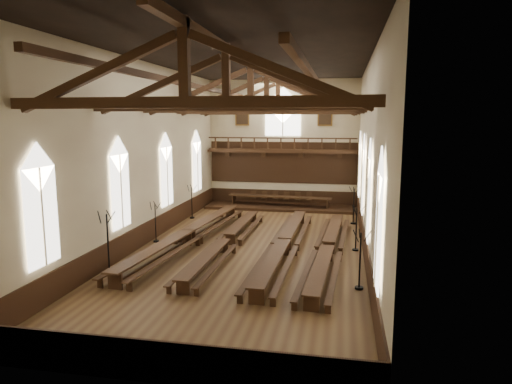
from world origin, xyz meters
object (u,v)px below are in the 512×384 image
(refectory_row_b, at_px, (227,240))
(dais, at_px, (279,207))
(refectory_row_d, at_px, (328,247))
(candelabrum_right_near, at_px, (360,271))
(refectory_row_a, at_px, (189,234))
(candelabrum_left_mid, at_px, (156,230))
(candelabrum_left_far, at_px, (192,208))
(candelabrum_right_mid, at_px, (356,237))
(candelabrum_right_far, at_px, (353,213))
(candelabrum_left_near, at_px, (109,254))
(high_table, at_px, (279,198))
(refectory_row_c, at_px, (284,242))

(refectory_row_b, xyz_separation_m, dais, (1.23, 11.76, -0.41))
(refectory_row_d, xyz_separation_m, candelabrum_right_near, (1.40, -4.17, 0.23))
(refectory_row_a, xyz_separation_m, dais, (3.57, 11.23, -0.50))
(candelabrum_left_mid, bearing_deg, refectory_row_b, -8.08)
(refectory_row_b, bearing_deg, candelabrum_left_far, 121.69)
(refectory_row_b, distance_m, candelabrum_right_mid, 6.87)
(candelabrum_left_mid, bearing_deg, candelabrum_right_mid, 1.79)
(refectory_row_d, relative_size, candelabrum_right_far, 5.66)
(candelabrum_left_far, relative_size, candelabrum_right_far, 0.95)
(refectory_row_d, bearing_deg, candelabrum_right_near, -71.51)
(refectory_row_b, xyz_separation_m, candelabrum_right_near, (6.80, -4.70, 0.26))
(candelabrum_right_mid, bearing_deg, candelabrum_left_mid, -178.21)
(dais, bearing_deg, refectory_row_b, -95.98)
(candelabrum_left_near, relative_size, candelabrum_right_mid, 1.18)
(refectory_row_a, distance_m, high_table, 11.78)
(refectory_row_a, bearing_deg, candelabrum_right_mid, 2.62)
(dais, xyz_separation_m, candelabrum_left_mid, (-5.53, -11.15, 0.61))
(refectory_row_d, height_order, high_table, high_table)
(refectory_row_a, bearing_deg, candelabrum_right_far, 36.44)
(candelabrum_left_near, height_order, candelabrum_right_near, candelabrum_left_near)
(refectory_row_b, xyz_separation_m, candelabrum_left_far, (-4.30, 6.97, 0.22))
(refectory_row_a, relative_size, refectory_row_c, 1.04)
(high_table, bearing_deg, candelabrum_right_mid, -62.75)
(refectory_row_d, relative_size, candelabrum_left_mid, 6.12)
(refectory_row_c, bearing_deg, refectory_row_a, 173.03)
(refectory_row_a, distance_m, candelabrum_left_mid, 1.97)
(refectory_row_b, xyz_separation_m, refectory_row_c, (3.13, -0.13, 0.05))
(refectory_row_a, relative_size, candelabrum_right_mid, 6.21)
(refectory_row_b, relative_size, candelabrum_left_near, 4.83)
(candelabrum_left_near, bearing_deg, candelabrum_left_far, 90.00)
(refectory_row_b, relative_size, candelabrum_right_mid, 5.69)
(refectory_row_a, distance_m, dais, 11.79)
(high_table, height_order, candelabrum_left_far, candelabrum_left_far)
(high_table, height_order, candelabrum_right_mid, candelabrum_right_mid)
(refectory_row_b, distance_m, candelabrum_right_near, 8.27)
(refectory_row_b, height_order, refectory_row_d, refectory_row_d)
(candelabrum_right_mid, bearing_deg, candelabrum_left_far, 151.57)
(candelabrum_right_far, bearing_deg, candelabrum_left_mid, -148.98)
(refectory_row_b, height_order, candelabrum_right_far, candelabrum_right_far)
(refectory_row_d, xyz_separation_m, dais, (-4.17, 12.29, -0.43))
(candelabrum_left_mid, height_order, candelabrum_left_far, candelabrum_left_far)
(candelabrum_right_far, bearing_deg, dais, 141.17)
(high_table, bearing_deg, candelabrum_left_mid, -116.39)
(refectory_row_a, height_order, candelabrum_left_mid, candelabrum_left_mid)
(dais, distance_m, candelabrum_right_near, 17.39)
(high_table, distance_m, candelabrum_right_near, 17.38)
(candelabrum_left_far, relative_size, candelabrum_right_near, 0.95)
(refectory_row_b, distance_m, refectory_row_c, 3.13)
(high_table, xyz_separation_m, candelabrum_right_mid, (5.57, -10.81, -0.10))
(refectory_row_d, xyz_separation_m, high_table, (-4.17, 12.29, 0.31))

